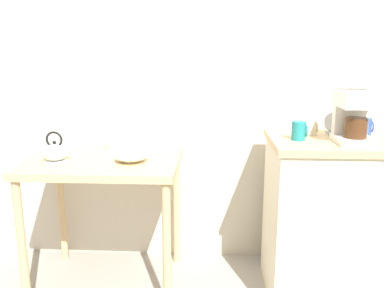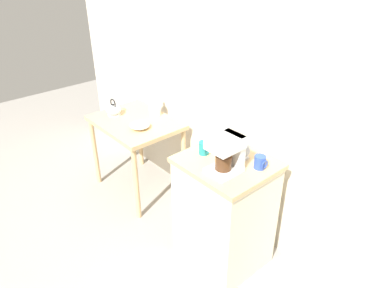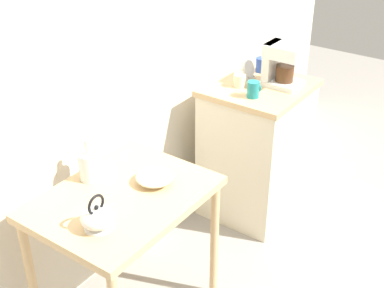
% 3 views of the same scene
% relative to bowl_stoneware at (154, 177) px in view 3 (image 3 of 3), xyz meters
% --- Properties ---
extents(ground_plane, '(8.00, 8.00, 0.00)m').
position_rel_bowl_stoneware_xyz_m(ground_plane, '(0.46, 0.07, -0.80)').
color(ground_plane, gray).
extents(back_wall, '(4.40, 0.10, 2.80)m').
position_rel_bowl_stoneware_xyz_m(back_wall, '(0.56, 0.48, 0.60)').
color(back_wall, beige).
rests_on(back_wall, ground_plane).
extents(wooden_table, '(0.83, 0.63, 0.77)m').
position_rel_bowl_stoneware_xyz_m(wooden_table, '(-0.17, 0.06, -0.13)').
color(wooden_table, tan).
rests_on(wooden_table, ground_plane).
extents(kitchen_counter, '(0.63, 0.57, 0.91)m').
position_rel_bowl_stoneware_xyz_m(kitchen_counter, '(1.06, 0.02, -0.35)').
color(kitchen_counter, beige).
rests_on(kitchen_counter, ground_plane).
extents(bowl_stoneware, '(0.18, 0.18, 0.06)m').
position_rel_bowl_stoneware_xyz_m(bowl_stoneware, '(0.00, 0.00, 0.00)').
color(bowl_stoneware, beige).
rests_on(bowl_stoneware, wooden_table).
extents(teakettle, '(0.18, 0.15, 0.17)m').
position_rel_bowl_stoneware_xyz_m(teakettle, '(-0.41, -0.02, 0.02)').
color(teakettle, white).
rests_on(teakettle, wooden_table).
extents(glass_carafe_vase, '(0.11, 0.11, 0.22)m').
position_rel_bowl_stoneware_xyz_m(glass_carafe_vase, '(-0.15, 0.28, 0.04)').
color(glass_carafe_vase, silver).
rests_on(glass_carafe_vase, wooden_table).
extents(coffee_maker, '(0.18, 0.22, 0.26)m').
position_rel_bowl_stoneware_xyz_m(coffee_maker, '(1.14, -0.07, 0.25)').
color(coffee_maker, white).
rests_on(coffee_maker, kitchen_counter).
extents(mug_small_cream, '(0.08, 0.07, 0.08)m').
position_rel_bowl_stoneware_xyz_m(mug_small_cream, '(0.97, 0.11, 0.14)').
color(mug_small_cream, beige).
rests_on(mug_small_cream, kitchen_counter).
extents(mug_blue, '(0.09, 0.08, 0.09)m').
position_rel_bowl_stoneware_xyz_m(mug_blue, '(1.26, 0.12, 0.15)').
color(mug_blue, '#2D4CAD').
rests_on(mug_blue, kitchen_counter).
extents(mug_dark_teal, '(0.08, 0.07, 0.10)m').
position_rel_bowl_stoneware_xyz_m(mug_dark_teal, '(0.88, -0.03, 0.15)').
color(mug_dark_teal, teal).
rests_on(mug_dark_teal, kitchen_counter).
extents(table_clock, '(0.11, 0.06, 0.12)m').
position_rel_bowl_stoneware_xyz_m(table_clock, '(1.10, 0.13, 0.16)').
color(table_clock, '#B2B5BA').
rests_on(table_clock, kitchen_counter).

